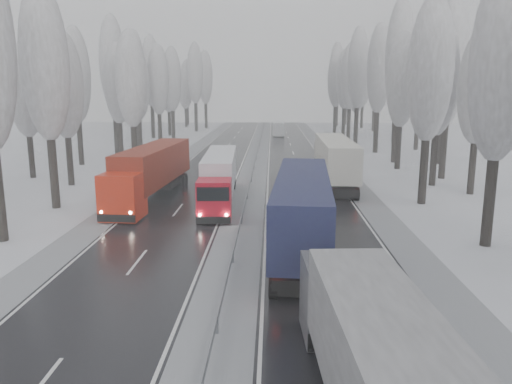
# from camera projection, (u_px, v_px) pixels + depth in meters

# --- Properties ---
(carriageway_right) EXTENTS (7.50, 200.00, 0.03)m
(carriageway_right) POSITION_uv_depth(u_px,v_px,m) (307.00, 195.00, 44.54)
(carriageway_right) COLOR black
(carriageway_right) RESTS_ON ground
(carriageway_left) EXTENTS (7.50, 200.00, 0.03)m
(carriageway_left) POSITION_uv_depth(u_px,v_px,m) (190.00, 194.00, 44.87)
(carriageway_left) COLOR black
(carriageway_left) RESTS_ON ground
(median_slush) EXTENTS (3.00, 200.00, 0.04)m
(median_slush) POSITION_uv_depth(u_px,v_px,m) (248.00, 195.00, 44.71)
(median_slush) COLOR #96999D
(median_slush) RESTS_ON ground
(shoulder_right) EXTENTS (2.40, 200.00, 0.04)m
(shoulder_right) POSITION_uv_depth(u_px,v_px,m) (363.00, 195.00, 44.39)
(shoulder_right) COLOR #96999D
(shoulder_right) RESTS_ON ground
(shoulder_left) EXTENTS (2.40, 200.00, 0.04)m
(shoulder_left) POSITION_uv_depth(u_px,v_px,m) (136.00, 194.00, 45.03)
(shoulder_left) COLOR #96999D
(shoulder_left) RESTS_ON ground
(median_guardrail) EXTENTS (0.12, 200.00, 0.76)m
(median_guardrail) POSITION_uv_depth(u_px,v_px,m) (248.00, 188.00, 44.58)
(median_guardrail) COLOR slate
(median_guardrail) RESTS_ON ground
(tree_16) EXTENTS (3.60, 3.60, 16.53)m
(tree_16) POSITION_uv_depth(u_px,v_px,m) (502.00, 64.00, 28.06)
(tree_16) COLOR black
(tree_16) RESTS_ON ground
(tree_18) EXTENTS (3.60, 3.60, 16.58)m
(tree_18) POSITION_uv_depth(u_px,v_px,m) (430.00, 71.00, 39.20)
(tree_18) COLOR black
(tree_18) RESTS_ON ground
(tree_19) EXTENTS (3.60, 3.60, 14.57)m
(tree_19) POSITION_uv_depth(u_px,v_px,m) (479.00, 88.00, 43.20)
(tree_19) COLOR black
(tree_19) RESTS_ON ground
(tree_20) EXTENTS (3.60, 3.60, 15.71)m
(tree_20) POSITION_uv_depth(u_px,v_px,m) (439.00, 80.00, 47.16)
(tree_20) COLOR black
(tree_20) RESTS_ON ground
(tree_21) EXTENTS (3.60, 3.60, 18.62)m
(tree_21) POSITION_uv_depth(u_px,v_px,m) (450.00, 62.00, 50.63)
(tree_21) COLOR black
(tree_21) RESTS_ON ground
(tree_22) EXTENTS (3.60, 3.60, 15.86)m
(tree_22) POSITION_uv_depth(u_px,v_px,m) (402.00, 81.00, 57.39)
(tree_22) COLOR black
(tree_22) RESTS_ON ground
(tree_23) EXTENTS (3.60, 3.60, 13.55)m
(tree_23) POSITION_uv_depth(u_px,v_px,m) (444.00, 94.00, 61.40)
(tree_23) COLOR black
(tree_23) RESTS_ON ground
(tree_24) EXTENTS (3.60, 3.60, 20.49)m
(tree_24) POSITION_uv_depth(u_px,v_px,m) (399.00, 57.00, 62.07)
(tree_24) COLOR black
(tree_24) RESTS_ON ground
(tree_25) EXTENTS (3.60, 3.60, 19.44)m
(tree_25) POSITION_uv_depth(u_px,v_px,m) (444.00, 64.00, 65.90)
(tree_25) COLOR black
(tree_25) RESTS_ON ground
(tree_26) EXTENTS (3.60, 3.60, 18.78)m
(tree_26) POSITION_uv_depth(u_px,v_px,m) (379.00, 70.00, 72.33)
(tree_26) COLOR black
(tree_26) RESTS_ON ground
(tree_27) EXTENTS (3.60, 3.60, 17.62)m
(tree_27) POSITION_uv_depth(u_px,v_px,m) (420.00, 75.00, 76.18)
(tree_27) COLOR black
(tree_27) RESTS_ON ground
(tree_28) EXTENTS (3.60, 3.60, 19.62)m
(tree_28) POSITION_uv_depth(u_px,v_px,m) (358.00, 69.00, 82.72)
(tree_28) COLOR black
(tree_28) RESTS_ON ground
(tree_29) EXTENTS (3.60, 3.60, 18.11)m
(tree_29) POSITION_uv_depth(u_px,v_px,m) (397.00, 75.00, 86.60)
(tree_29) COLOR black
(tree_29) RESTS_ON ground
(tree_30) EXTENTS (3.60, 3.60, 17.86)m
(tree_30) POSITION_uv_depth(u_px,v_px,m) (350.00, 77.00, 92.48)
(tree_30) COLOR black
(tree_30) RESTS_ON ground
(tree_31) EXTENTS (3.60, 3.60, 18.58)m
(tree_31) POSITION_uv_depth(u_px,v_px,m) (378.00, 75.00, 96.12)
(tree_31) COLOR black
(tree_31) RESTS_ON ground
(tree_32) EXTENTS (3.60, 3.60, 17.33)m
(tree_32) POSITION_uv_depth(u_px,v_px,m) (345.00, 80.00, 99.90)
(tree_32) COLOR black
(tree_32) RESTS_ON ground
(tree_33) EXTENTS (3.60, 3.60, 14.33)m
(tree_33) POSITION_uv_depth(u_px,v_px,m) (357.00, 90.00, 104.11)
(tree_33) COLOR black
(tree_33) RESTS_ON ground
(tree_34) EXTENTS (3.60, 3.60, 17.63)m
(tree_34) POSITION_uv_depth(u_px,v_px,m) (336.00, 79.00, 106.85)
(tree_34) COLOR black
(tree_34) RESTS_ON ground
(tree_35) EXTENTS (3.60, 3.60, 18.25)m
(tree_35) POSITION_uv_depth(u_px,v_px,m) (375.00, 78.00, 110.40)
(tree_35) COLOR black
(tree_35) RESTS_ON ground
(tree_36) EXTENTS (3.60, 3.60, 20.23)m
(tree_36) POSITION_uv_depth(u_px,v_px,m) (337.00, 73.00, 116.11)
(tree_36) COLOR black
(tree_36) RESTS_ON ground
(tree_37) EXTENTS (3.60, 3.60, 16.37)m
(tree_37) POSITION_uv_depth(u_px,v_px,m) (363.00, 84.00, 120.30)
(tree_37) COLOR black
(tree_37) RESTS_ON ground
(tree_38) EXTENTS (3.60, 3.60, 17.97)m
(tree_38) POSITION_uv_depth(u_px,v_px,m) (338.00, 80.00, 126.69)
(tree_38) COLOR black
(tree_38) RESTS_ON ground
(tree_39) EXTENTS (3.60, 3.60, 16.19)m
(tree_39) POSITION_uv_depth(u_px,v_px,m) (346.00, 85.00, 130.75)
(tree_39) COLOR black
(tree_39) RESTS_ON ground
(tree_58) EXTENTS (3.60, 3.60, 17.21)m
(tree_58) POSITION_uv_depth(u_px,v_px,m) (45.00, 65.00, 37.62)
(tree_58) COLOR black
(tree_58) RESTS_ON ground
(tree_60) EXTENTS (3.60, 3.60, 14.84)m
(tree_60) POSITION_uv_depth(u_px,v_px,m) (64.00, 86.00, 47.44)
(tree_60) COLOR black
(tree_60) RESTS_ON ground
(tree_61) EXTENTS (3.60, 3.60, 13.95)m
(tree_61) POSITION_uv_depth(u_px,v_px,m) (25.00, 92.00, 51.65)
(tree_61) COLOR black
(tree_61) RESTS_ON ground
(tree_62) EXTENTS (3.60, 3.60, 16.04)m
(tree_62) POSITION_uv_depth(u_px,v_px,m) (131.00, 80.00, 56.50)
(tree_62) COLOR black
(tree_62) RESTS_ON ground
(tree_63) EXTENTS (3.60, 3.60, 16.88)m
(tree_63) POSITION_uv_depth(u_px,v_px,m) (76.00, 76.00, 60.55)
(tree_63) COLOR black
(tree_63) RESTS_ON ground
(tree_64) EXTENTS (3.60, 3.60, 15.42)m
(tree_64) POSITION_uv_depth(u_px,v_px,m) (118.00, 84.00, 65.51)
(tree_64) COLOR black
(tree_64) RESTS_ON ground
(tree_65) EXTENTS (3.60, 3.60, 19.48)m
(tree_65) POSITION_uv_depth(u_px,v_px,m) (113.00, 65.00, 68.96)
(tree_65) COLOR black
(tree_65) RESTS_ON ground
(tree_66) EXTENTS (3.60, 3.60, 15.23)m
(tree_66) POSITION_uv_depth(u_px,v_px,m) (138.00, 86.00, 74.96)
(tree_66) COLOR black
(tree_66) RESTS_ON ground
(tree_67) EXTENTS (3.60, 3.60, 17.09)m
(tree_67) POSITION_uv_depth(u_px,v_px,m) (135.00, 78.00, 78.68)
(tree_67) COLOR black
(tree_67) RESTS_ON ground
(tree_68) EXTENTS (3.60, 3.60, 16.65)m
(tree_68) POSITION_uv_depth(u_px,v_px,m) (158.00, 80.00, 81.35)
(tree_68) COLOR black
(tree_68) RESTS_ON ground
(tree_69) EXTENTS (3.60, 3.60, 19.35)m
(tree_69) POSITION_uv_depth(u_px,v_px,m) (135.00, 70.00, 85.07)
(tree_69) COLOR black
(tree_69) RESTS_ON ground
(tree_70) EXTENTS (3.60, 3.60, 17.09)m
(tree_70) POSITION_uv_depth(u_px,v_px,m) (172.00, 80.00, 91.15)
(tree_70) COLOR black
(tree_70) RESTS_ON ground
(tree_71) EXTENTS (3.60, 3.60, 19.61)m
(tree_71) POSITION_uv_depth(u_px,v_px,m) (151.00, 71.00, 94.89)
(tree_71) COLOR black
(tree_71) RESTS_ON ground
(tree_72) EXTENTS (3.60, 3.60, 15.11)m
(tree_72) POSITION_uv_depth(u_px,v_px,m) (168.00, 87.00, 100.64)
(tree_72) COLOR black
(tree_72) RESTS_ON ground
(tree_73) EXTENTS (3.60, 3.60, 17.22)m
(tree_73) POSITION_uv_depth(u_px,v_px,m) (158.00, 81.00, 104.37)
(tree_73) COLOR black
(tree_73) RESTS_ON ground
(tree_74) EXTENTS (3.60, 3.60, 19.68)m
(tree_74) POSITION_uv_depth(u_px,v_px,m) (195.00, 74.00, 110.49)
(tree_74) COLOR black
(tree_74) RESTS_ON ground
(tree_75) EXTENTS (3.60, 3.60, 18.60)m
(tree_75) POSITION_uv_depth(u_px,v_px,m) (158.00, 77.00, 114.83)
(tree_75) COLOR black
(tree_75) RESTS_ON ground
(tree_76) EXTENTS (3.60, 3.60, 18.55)m
(tree_76) POSITION_uv_depth(u_px,v_px,m) (205.00, 78.00, 119.80)
(tree_76) COLOR black
(tree_76) RESTS_ON ground
(tree_77) EXTENTS (3.60, 3.60, 14.32)m
(tree_77) POSITION_uv_depth(u_px,v_px,m) (185.00, 90.00, 124.43)
(tree_77) COLOR black
(tree_77) RESTS_ON ground
(tree_78) EXTENTS (3.60, 3.60, 19.55)m
(tree_78) POSITION_uv_depth(u_px,v_px,m) (195.00, 76.00, 126.23)
(tree_78) COLOR black
(tree_78) RESTS_ON ground
(tree_79) EXTENTS (3.60, 3.60, 17.07)m
(tree_79) POSITION_uv_depth(u_px,v_px,m) (187.00, 83.00, 130.55)
(tree_79) COLOR black
(tree_79) RESTS_ON ground
(truck_blue_box) EXTENTS (4.05, 18.01, 4.58)m
(truck_blue_box) POSITION_uv_depth(u_px,v_px,m) (302.00, 205.00, 28.88)
(truck_blue_box) COLOR #1C2546
(truck_blue_box) RESTS_ON ground
(truck_cream_box) EXTENTS (3.04, 17.93, 4.59)m
(truck_cream_box) POSITION_uv_depth(u_px,v_px,m) (334.00, 158.00, 48.91)
(truck_cream_box) COLOR #9E998C
(truck_cream_box) RESTS_ON ground
(box_truck_distant) EXTENTS (2.30, 7.43, 2.77)m
(box_truck_distant) POSITION_uv_depth(u_px,v_px,m) (278.00, 129.00, 101.49)
(box_truck_distant) COLOR silver
(box_truck_distant) RESTS_ON ground
(truck_red_white) EXTENTS (3.12, 15.44, 3.94)m
(truck_red_white) POSITION_uv_depth(u_px,v_px,m) (220.00, 174.00, 41.81)
(truck_red_white) COLOR red
(truck_red_white) RESTS_ON ground
(truck_red_red) EXTENTS (3.95, 17.64, 4.49)m
(truck_red_red) POSITION_uv_depth(u_px,v_px,m) (151.00, 170.00, 42.05)
(truck_red_red) COLOR red
(truck_red_red) RESTS_ON ground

